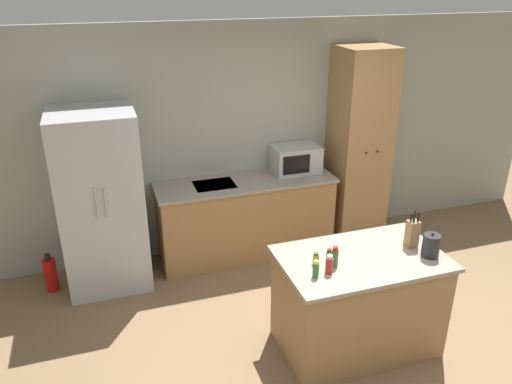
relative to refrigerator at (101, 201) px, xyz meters
name	(u,v)px	position (x,y,z in m)	size (l,w,h in m)	color
ground_plane	(364,359)	(1.98, -1.93, -0.93)	(14.00, 14.00, 0.00)	#846647
wall_back	(273,136)	(1.98, 0.40, 0.37)	(7.20, 0.06, 2.60)	#9EA393
refrigerator	(101,201)	(0.00, 0.00, 0.00)	(0.81, 0.76, 1.85)	#B7BABC
back_counter	(246,218)	(1.54, 0.08, -0.46)	(2.00, 0.63, 0.93)	#9E7547
pantry_cabinet	(358,148)	(2.93, 0.08, 0.23)	(0.60, 0.60, 2.32)	#9E7547
kitchen_island	(358,302)	(1.98, -1.74, -0.47)	(1.36, 0.84, 0.90)	#9E7547
microwave	(296,159)	(2.17, 0.17, 0.15)	(0.53, 0.37, 0.30)	#B2B5B7
knife_block	(412,233)	(2.46, -1.71, 0.10)	(0.09, 0.09, 0.33)	#9E7547
spice_bottle_tall_dark	(329,265)	(1.62, -1.87, 0.05)	(0.06, 0.06, 0.16)	#B2281E
spice_bottle_short_red	(316,269)	(1.50, -1.89, 0.04)	(0.05, 0.05, 0.14)	#337033
spice_bottle_amber_oil	(335,257)	(1.70, -1.79, 0.06)	(0.06, 0.06, 0.17)	#337033
spice_bottle_green_herb	(316,259)	(1.57, -1.72, 0.02)	(0.05, 0.05, 0.10)	gold
spice_bottle_pale_salt	(329,255)	(1.70, -1.70, 0.02)	(0.05, 0.05, 0.10)	#337033
kettle	(431,246)	(2.51, -1.90, 0.07)	(0.14, 0.14, 0.22)	#232326
fire_extinguisher	(51,274)	(-0.59, 0.00, -0.74)	(0.13, 0.13, 0.43)	red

